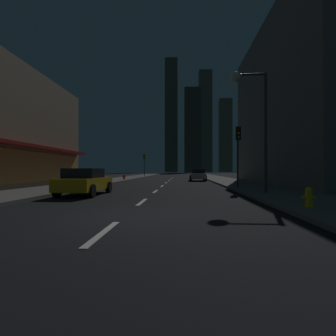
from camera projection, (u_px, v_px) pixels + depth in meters
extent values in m
cube|color=black|center=(172.00, 179.00, 39.34)|extent=(78.00, 136.00, 0.10)
cube|color=#605E59|center=(216.00, 178.00, 38.93)|extent=(4.00, 76.00, 0.15)
cube|color=#605E59|center=(128.00, 178.00, 39.76)|extent=(4.00, 76.00, 0.15)
cube|color=silver|center=(103.00, 233.00, 5.40)|extent=(0.16, 2.20, 0.01)
cube|color=silver|center=(142.00, 202.00, 10.60)|extent=(0.16, 2.20, 0.01)
cube|color=silver|center=(155.00, 191.00, 15.79)|extent=(0.16, 2.20, 0.01)
cube|color=silver|center=(162.00, 186.00, 20.98)|extent=(0.16, 2.20, 0.01)
cube|color=silver|center=(166.00, 183.00, 26.17)|extent=(0.16, 2.20, 0.01)
cube|color=silver|center=(169.00, 181.00, 31.36)|extent=(0.16, 2.20, 0.01)
cube|color=silver|center=(171.00, 179.00, 36.55)|extent=(0.16, 2.20, 0.01)
cube|color=silver|center=(172.00, 178.00, 41.74)|extent=(0.16, 2.20, 0.01)
cube|color=#D88C3F|center=(27.00, 167.00, 17.21)|extent=(0.10, 15.79, 2.20)
cube|color=maroon|center=(33.00, 146.00, 17.20)|extent=(0.90, 16.39, 0.20)
cube|color=slate|center=(324.00, 104.00, 22.58)|extent=(11.00, 20.00, 14.67)
cube|color=#4D493A|center=(171.00, 116.00, 152.66)|extent=(7.76, 6.37, 69.01)
cube|color=#433F32|center=(193.00, 131.00, 121.68)|extent=(7.89, 8.19, 40.71)
cube|color=brown|center=(205.00, 122.00, 157.88)|extent=(8.08, 8.03, 63.60)
cube|color=#625D4A|center=(225.00, 136.00, 161.79)|extent=(8.04, 5.80, 47.23)
cube|color=gold|center=(85.00, 184.00, 13.67)|extent=(1.80, 4.20, 0.65)
cube|color=black|center=(84.00, 173.00, 13.48)|extent=(1.64, 2.00, 0.55)
cylinder|color=black|center=(80.00, 187.00, 15.12)|extent=(0.22, 0.68, 0.68)
cylinder|color=black|center=(109.00, 187.00, 15.02)|extent=(0.22, 0.68, 0.68)
cylinder|color=black|center=(57.00, 191.00, 12.32)|extent=(0.22, 0.68, 0.68)
cylinder|color=black|center=(92.00, 191.00, 12.22)|extent=(0.22, 0.68, 0.68)
sphere|color=white|center=(90.00, 181.00, 15.75)|extent=(0.18, 0.18, 0.18)
sphere|color=white|center=(107.00, 181.00, 15.69)|extent=(0.18, 0.18, 0.18)
cube|color=silver|center=(198.00, 176.00, 31.06)|extent=(1.80, 4.20, 0.65)
cube|color=black|center=(198.00, 171.00, 30.86)|extent=(1.64, 2.00, 0.55)
cylinder|color=black|center=(190.00, 178.00, 32.51)|extent=(0.22, 0.68, 0.68)
cylinder|color=black|center=(204.00, 178.00, 32.40)|extent=(0.22, 0.68, 0.68)
cylinder|color=black|center=(191.00, 178.00, 29.71)|extent=(0.22, 0.68, 0.68)
cylinder|color=black|center=(206.00, 179.00, 29.61)|extent=(0.22, 0.68, 0.68)
sphere|color=white|center=(193.00, 175.00, 33.14)|extent=(0.18, 0.18, 0.18)
sphere|color=white|center=(201.00, 175.00, 33.07)|extent=(0.18, 0.18, 0.18)
cylinder|color=yellow|center=(309.00, 198.00, 8.26)|extent=(0.22, 0.22, 0.55)
sphere|color=yellow|center=(309.00, 190.00, 8.26)|extent=(0.21, 0.21, 0.21)
cylinder|color=yellow|center=(309.00, 206.00, 8.26)|extent=(0.30, 0.30, 0.06)
cylinder|color=yellow|center=(304.00, 198.00, 8.27)|extent=(0.10, 0.10, 0.10)
cylinder|color=yellow|center=(314.00, 198.00, 8.25)|extent=(0.10, 0.10, 0.10)
cylinder|color=red|center=(124.00, 177.00, 32.50)|extent=(0.22, 0.22, 0.55)
sphere|color=red|center=(124.00, 175.00, 32.50)|extent=(0.21, 0.21, 0.21)
cylinder|color=red|center=(124.00, 179.00, 32.49)|extent=(0.30, 0.30, 0.06)
cylinder|color=red|center=(123.00, 177.00, 32.51)|extent=(0.10, 0.10, 0.10)
cylinder|color=red|center=(125.00, 177.00, 32.49)|extent=(0.10, 0.10, 0.10)
cylinder|color=#2D2D2D|center=(238.00, 157.00, 17.12)|extent=(0.12, 0.12, 4.20)
cube|color=black|center=(238.00, 133.00, 16.93)|extent=(0.32, 0.24, 0.90)
sphere|color=red|center=(239.00, 129.00, 16.80)|extent=(0.18, 0.18, 0.18)
sphere|color=#F2B20C|center=(239.00, 133.00, 16.80)|extent=(0.18, 0.18, 0.18)
sphere|color=#19D833|center=(239.00, 137.00, 16.80)|extent=(0.18, 0.18, 0.18)
cylinder|color=#2D2D2D|center=(144.00, 165.00, 47.18)|extent=(0.12, 0.12, 4.20)
cube|color=black|center=(144.00, 157.00, 46.99)|extent=(0.32, 0.24, 0.90)
sphere|color=red|center=(144.00, 155.00, 46.86)|extent=(0.18, 0.18, 0.18)
sphere|color=#F2B20C|center=(144.00, 157.00, 46.86)|extent=(0.18, 0.18, 0.18)
sphere|color=#19D833|center=(144.00, 158.00, 46.86)|extent=(0.18, 0.18, 0.18)
cylinder|color=#38383D|center=(266.00, 132.00, 13.46)|extent=(0.16, 0.16, 6.50)
cylinder|color=#38383D|center=(250.00, 74.00, 13.53)|extent=(1.60, 0.12, 0.12)
sphere|color=#FCF7CC|center=(235.00, 77.00, 13.57)|extent=(0.56, 0.56, 0.56)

